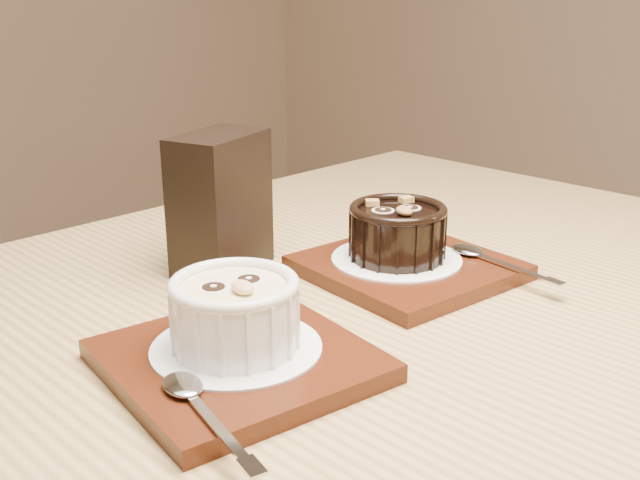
% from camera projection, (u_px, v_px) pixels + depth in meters
% --- Properties ---
extents(table, '(1.27, 0.91, 0.75)m').
position_uv_depth(table, '(313.00, 420.00, 0.66)').
color(table, '#9E7C45').
rests_on(table, ground).
extents(tray_left, '(0.19, 0.19, 0.01)m').
position_uv_depth(tray_left, '(238.00, 361.00, 0.56)').
color(tray_left, '#451B0B').
rests_on(tray_left, table).
extents(doily_left, '(0.13, 0.13, 0.00)m').
position_uv_depth(doily_left, '(236.00, 347.00, 0.57)').
color(doily_left, white).
rests_on(doily_left, tray_left).
extents(ramekin_white, '(0.10, 0.10, 0.06)m').
position_uv_depth(ramekin_white, '(235.00, 310.00, 0.56)').
color(ramekin_white, white).
rests_on(ramekin_white, doily_left).
extents(spoon_left, '(0.05, 0.14, 0.01)m').
position_uv_depth(spoon_left, '(203.00, 408.00, 0.48)').
color(spoon_left, silver).
rests_on(spoon_left, tray_left).
extents(tray_right, '(0.18, 0.18, 0.01)m').
position_uv_depth(tray_right, '(407.00, 268.00, 0.75)').
color(tray_right, '#451B0B').
rests_on(tray_right, table).
extents(doily_right, '(0.13, 0.13, 0.00)m').
position_uv_depth(doily_right, '(396.00, 259.00, 0.75)').
color(doily_right, white).
rests_on(doily_right, tray_right).
extents(ramekin_dark, '(0.10, 0.10, 0.06)m').
position_uv_depth(ramekin_dark, '(397.00, 229.00, 0.74)').
color(ramekin_dark, black).
rests_on(ramekin_dark, doily_right).
extents(spoon_right, '(0.03, 0.14, 0.01)m').
position_uv_depth(spoon_right, '(494.00, 259.00, 0.74)').
color(spoon_right, silver).
rests_on(spoon_right, tray_right).
extents(condiment_stand, '(0.12, 0.09, 0.14)m').
position_uv_depth(condiment_stand, '(221.00, 204.00, 0.74)').
color(condiment_stand, black).
rests_on(condiment_stand, table).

